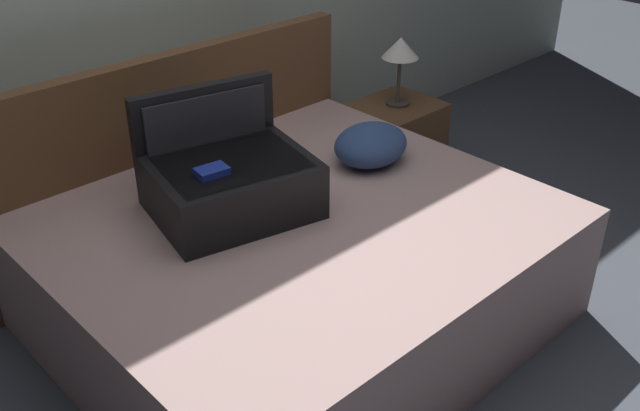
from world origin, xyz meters
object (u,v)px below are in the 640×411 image
(pillow_near_headboard, at_px, (371,145))
(nightstand, at_px, (395,144))
(bed, at_px, (300,269))
(table_lamp, at_px, (400,51))
(hard_case_large, at_px, (229,179))

(pillow_near_headboard, distance_m, nightstand, 0.87)
(bed, distance_m, table_lamp, 1.43)
(hard_case_large, height_order, nightstand, hard_case_large)
(nightstand, height_order, table_lamp, table_lamp)
(nightstand, bearing_deg, hard_case_large, -166.29)
(pillow_near_headboard, bearing_deg, nightstand, 32.47)
(hard_case_large, height_order, table_lamp, hard_case_large)
(pillow_near_headboard, xyz_separation_m, nightstand, (0.67, 0.43, -0.36))
(hard_case_large, height_order, pillow_near_headboard, hard_case_large)
(pillow_near_headboard, bearing_deg, bed, -166.22)
(bed, distance_m, nightstand, 1.34)
(bed, distance_m, pillow_near_headboard, 0.66)
(nightstand, bearing_deg, table_lamp, 180.00)
(bed, relative_size, pillow_near_headboard, 5.18)
(table_lamp, bearing_deg, pillow_near_headboard, -147.53)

